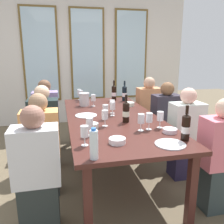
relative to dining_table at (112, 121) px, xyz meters
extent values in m
plane|color=brown|center=(0.00, 0.00, -0.68)|extent=(12.00, 12.00, 0.00)
cube|color=silver|center=(0.00, 2.42, 0.77)|extent=(4.29, 0.06, 2.90)
cube|color=brown|center=(-0.95, 2.38, 0.77)|extent=(0.72, 0.03, 1.88)
cube|color=silver|center=(-0.95, 2.36, 0.77)|extent=(0.64, 0.01, 1.80)
cube|color=brown|center=(0.00, 2.38, 0.77)|extent=(0.72, 0.03, 1.88)
cube|color=silver|center=(0.00, 2.36, 0.77)|extent=(0.64, 0.01, 1.80)
cube|color=brown|center=(0.95, 2.38, 0.77)|extent=(0.72, 0.03, 1.88)
cube|color=silver|center=(0.95, 2.36, 0.77)|extent=(0.64, 0.01, 1.80)
cube|color=#45201B|center=(0.00, 0.00, 0.04)|extent=(1.09, 2.41, 0.04)
cube|color=#45201B|center=(-0.45, -1.11, -0.33)|extent=(0.07, 0.07, 0.70)
cube|color=#45201B|center=(0.45, -1.11, -0.33)|extent=(0.07, 0.07, 0.70)
cube|color=#45201B|center=(-0.45, 1.11, -0.33)|extent=(0.07, 0.07, 0.70)
cube|color=#45201B|center=(0.45, 1.11, -0.33)|extent=(0.07, 0.07, 0.70)
cylinder|color=white|center=(-0.31, 0.10, 0.07)|extent=(0.27, 0.27, 0.01)
cylinder|color=white|center=(0.28, -1.00, 0.07)|extent=(0.26, 0.26, 0.01)
cylinder|color=silver|center=(-0.27, 0.68, 0.15)|extent=(0.14, 0.14, 0.17)
cylinder|color=silver|center=(-0.27, 0.68, 0.24)|extent=(0.16, 0.16, 0.02)
cylinder|color=black|center=(0.10, -0.26, 0.17)|extent=(0.08, 0.07, 0.21)
cone|color=black|center=(0.10, -0.26, 0.29)|extent=(0.08, 0.07, 0.02)
cylinder|color=black|center=(0.10, -0.26, 0.34)|extent=(0.03, 0.03, 0.08)
cylinder|color=silver|center=(0.10, -0.26, 0.16)|extent=(0.08, 0.08, 0.06)
cylinder|color=black|center=(0.40, 0.90, 0.17)|extent=(0.07, 0.07, 0.22)
cone|color=black|center=(0.40, 0.90, 0.30)|extent=(0.07, 0.07, 0.02)
cylinder|color=black|center=(0.40, 0.90, 0.35)|extent=(0.03, 0.03, 0.08)
cylinder|color=silver|center=(0.40, 0.90, 0.16)|extent=(0.08, 0.08, 0.06)
cylinder|color=black|center=(0.24, 0.97, 0.18)|extent=(0.07, 0.08, 0.23)
cone|color=black|center=(0.24, 0.97, 0.30)|extent=(0.07, 0.08, 0.02)
cylinder|color=black|center=(0.24, 0.97, 0.35)|extent=(0.03, 0.03, 0.08)
cylinder|color=silver|center=(0.24, 0.97, 0.16)|extent=(0.08, 0.08, 0.06)
cylinder|color=black|center=(0.46, -0.92, 0.17)|extent=(0.07, 0.07, 0.22)
cone|color=black|center=(0.46, -0.92, 0.29)|extent=(0.07, 0.07, 0.02)
cylinder|color=black|center=(0.46, -0.92, 0.34)|extent=(0.03, 0.03, 0.08)
cylinder|color=silver|center=(0.46, -0.92, 0.16)|extent=(0.08, 0.08, 0.06)
cylinder|color=white|center=(0.38, 0.52, 0.09)|extent=(0.14, 0.14, 0.05)
cylinder|color=white|center=(-0.15, -0.86, 0.09)|extent=(0.15, 0.15, 0.05)
cylinder|color=white|center=(0.42, -0.71, 0.08)|extent=(0.14, 0.14, 0.04)
cylinder|color=white|center=(-0.31, -0.40, 0.09)|extent=(0.13, 0.13, 0.05)
cylinder|color=white|center=(-0.39, -1.13, 0.17)|extent=(0.06, 0.06, 0.22)
cylinder|color=blue|center=(-0.39, -1.13, 0.29)|extent=(0.04, 0.04, 0.02)
cylinder|color=white|center=(0.01, 0.04, 0.06)|extent=(0.06, 0.06, 0.00)
cylinder|color=white|center=(0.01, 0.04, 0.10)|extent=(0.01, 0.01, 0.07)
cylinder|color=white|center=(0.01, 0.04, 0.19)|extent=(0.07, 0.07, 0.09)
cylinder|color=maroon|center=(0.01, 0.04, 0.15)|extent=(0.06, 0.06, 0.02)
cylinder|color=white|center=(0.25, -0.57, 0.06)|extent=(0.06, 0.06, 0.00)
cylinder|color=white|center=(0.25, -0.57, 0.10)|extent=(0.01, 0.01, 0.07)
cylinder|color=white|center=(0.25, -0.57, 0.19)|extent=(0.07, 0.07, 0.09)
cylinder|color=white|center=(0.03, 0.16, 0.06)|extent=(0.06, 0.06, 0.00)
cylinder|color=white|center=(0.03, 0.16, 0.10)|extent=(0.01, 0.01, 0.07)
cylinder|color=white|center=(0.03, 0.16, 0.19)|extent=(0.07, 0.07, 0.09)
cylinder|color=beige|center=(0.03, 0.16, 0.15)|extent=(0.06, 0.06, 0.02)
cylinder|color=white|center=(0.16, -0.59, 0.06)|extent=(0.06, 0.06, 0.00)
cylinder|color=white|center=(0.16, -0.59, 0.10)|extent=(0.01, 0.01, 0.07)
cylinder|color=white|center=(0.16, -0.59, 0.19)|extent=(0.07, 0.07, 0.09)
cylinder|color=beige|center=(0.16, -0.59, 0.16)|extent=(0.06, 0.06, 0.04)
cylinder|color=white|center=(-0.16, -0.36, 0.06)|extent=(0.06, 0.06, 0.00)
cylinder|color=white|center=(-0.16, -0.36, 0.10)|extent=(0.01, 0.01, 0.07)
cylinder|color=white|center=(-0.16, -0.36, 0.19)|extent=(0.07, 0.07, 0.09)
cylinder|color=#590C19|center=(-0.16, -0.36, 0.16)|extent=(0.06, 0.06, 0.03)
cylinder|color=white|center=(-0.36, -0.62, 0.06)|extent=(0.06, 0.06, 0.00)
cylinder|color=white|center=(-0.36, -0.62, 0.10)|extent=(0.01, 0.01, 0.07)
cylinder|color=white|center=(-0.36, -0.62, 0.19)|extent=(0.07, 0.07, 0.09)
cylinder|color=beige|center=(-0.36, -0.62, 0.16)|extent=(0.06, 0.06, 0.04)
cylinder|color=white|center=(-0.11, -0.10, 0.06)|extent=(0.06, 0.06, 0.00)
cylinder|color=white|center=(-0.11, -0.10, 0.10)|extent=(0.01, 0.01, 0.07)
cylinder|color=white|center=(-0.11, -0.10, 0.19)|extent=(0.07, 0.07, 0.09)
cylinder|color=maroon|center=(-0.11, -0.10, 0.16)|extent=(0.06, 0.06, 0.03)
cylinder|color=white|center=(-0.15, 0.62, 0.06)|extent=(0.06, 0.06, 0.00)
cylinder|color=white|center=(-0.15, 0.62, 0.10)|extent=(0.01, 0.01, 0.07)
cylinder|color=white|center=(-0.15, 0.62, 0.19)|extent=(0.07, 0.07, 0.09)
cylinder|color=white|center=(-0.29, 1.03, 0.06)|extent=(0.06, 0.06, 0.00)
cylinder|color=white|center=(-0.29, 1.03, 0.10)|extent=(0.01, 0.01, 0.07)
cylinder|color=white|center=(-0.29, 1.03, 0.19)|extent=(0.07, 0.07, 0.09)
cylinder|color=#590C19|center=(-0.29, 1.03, 0.16)|extent=(0.06, 0.06, 0.03)
cylinder|color=white|center=(-0.43, -0.85, 0.06)|extent=(0.06, 0.06, 0.00)
cylinder|color=white|center=(-0.43, -0.85, 0.10)|extent=(0.01, 0.01, 0.07)
cylinder|color=white|center=(-0.43, -0.85, 0.19)|extent=(0.07, 0.07, 0.09)
cylinder|color=white|center=(0.38, -0.54, 0.06)|extent=(0.06, 0.06, 0.00)
cylinder|color=white|center=(0.38, -0.54, 0.10)|extent=(0.01, 0.01, 0.07)
cylinder|color=white|center=(0.38, -0.54, 0.19)|extent=(0.07, 0.07, 0.09)
cylinder|color=white|center=(-0.30, 1.15, 0.06)|extent=(0.06, 0.06, 0.00)
cylinder|color=white|center=(-0.30, 1.15, 0.10)|extent=(0.01, 0.01, 0.07)
cylinder|color=white|center=(-0.30, 1.15, 0.19)|extent=(0.07, 0.07, 0.09)
cylinder|color=maroon|center=(-0.30, 1.15, 0.16)|extent=(0.06, 0.06, 0.04)
cube|color=#2A3334|center=(-0.84, -0.30, -0.45)|extent=(0.32, 0.24, 0.45)
cube|color=#E09551|center=(-0.84, -0.30, 0.01)|extent=(0.38, 0.24, 0.48)
sphere|color=#9B7556|center=(-0.84, -0.30, 0.34)|extent=(0.19, 0.19, 0.19)
cube|color=#27213F|center=(0.84, -0.30, -0.45)|extent=(0.32, 0.24, 0.45)
cube|color=silver|center=(0.84, -0.30, 0.01)|extent=(0.38, 0.24, 0.48)
sphere|color=beige|center=(0.84, -0.30, 0.34)|extent=(0.19, 0.19, 0.19)
cube|color=#362B3B|center=(-0.84, 0.92, -0.45)|extent=(0.32, 0.24, 0.45)
cube|color=#8A76A9|center=(-0.84, 0.92, 0.01)|extent=(0.38, 0.24, 0.48)
sphere|color=brown|center=(-0.84, 0.92, 0.34)|extent=(0.19, 0.19, 0.19)
cube|color=#213834|center=(0.84, 0.94, -0.45)|extent=(0.32, 0.24, 0.45)
cube|color=tan|center=(0.84, 0.94, 0.01)|extent=(0.38, 0.24, 0.48)
sphere|color=tan|center=(0.84, 0.94, 0.34)|extent=(0.19, 0.19, 0.19)
cube|color=#28302E|center=(-0.84, -0.86, -0.45)|extent=(0.32, 0.24, 0.45)
cube|color=silver|center=(-0.84, -0.86, 0.01)|extent=(0.38, 0.24, 0.48)
sphere|color=#9C6A59|center=(-0.84, -0.86, 0.34)|extent=(0.19, 0.19, 0.19)
cube|color=#2E393A|center=(0.84, -0.94, -0.45)|extent=(0.32, 0.24, 0.45)
cube|color=#E57382|center=(0.84, -0.94, 0.01)|extent=(0.38, 0.24, 0.48)
cube|color=#27282D|center=(-0.84, 0.31, -0.45)|extent=(0.32, 0.24, 0.45)
cube|color=#1D2A2B|center=(-0.84, 0.31, 0.01)|extent=(0.38, 0.24, 0.48)
sphere|color=beige|center=(-0.84, 0.31, 0.34)|extent=(0.19, 0.19, 0.19)
cube|color=#342631|center=(0.84, 0.26, -0.45)|extent=(0.32, 0.24, 0.45)
cube|color=#2E2934|center=(0.84, 0.26, 0.01)|extent=(0.38, 0.24, 0.48)
sphere|color=brown|center=(0.84, 0.26, 0.34)|extent=(0.19, 0.19, 0.19)
camera|label=1|loc=(-0.62, -2.72, 0.83)|focal=37.86mm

